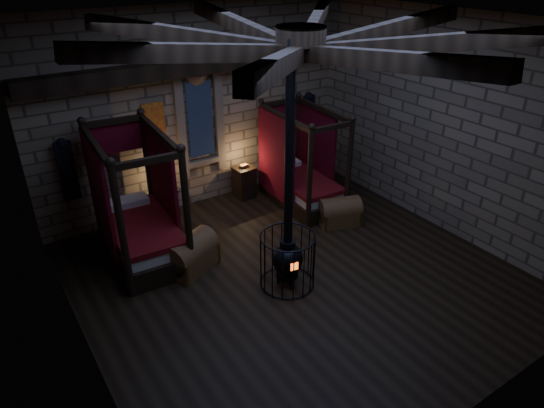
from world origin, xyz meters
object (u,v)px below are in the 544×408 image
bed_right (300,181)px  trunk_left (191,254)px  bed_left (140,226)px  stove (287,255)px  trunk_right (339,212)px

bed_right → trunk_left: 3.33m
bed_left → stove: stove is taller
bed_right → trunk_right: bed_right is taller
bed_right → trunk_left: size_ratio=1.97×
bed_right → stove: (-2.00, -2.32, 0.07)m
trunk_right → stove: (-2.08, -1.07, 0.32)m
trunk_right → stove: bearing=-133.9°
bed_left → stove: 2.86m
bed_right → stove: bearing=-127.2°
bed_right → trunk_right: (0.08, -1.26, -0.26)m
trunk_right → stove: size_ratio=0.24×
bed_left → trunk_left: bearing=-57.2°
bed_right → bed_left: bearing=-175.9°
stove → trunk_right: bearing=35.9°
trunk_left → trunk_right: size_ratio=1.13×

